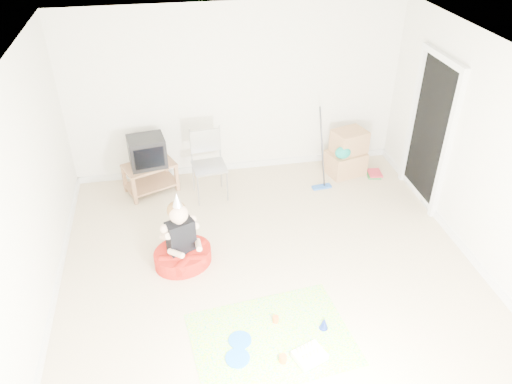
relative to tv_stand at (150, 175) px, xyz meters
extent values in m
plane|color=#CBB692|center=(1.38, -2.07, -0.27)|extent=(5.00, 5.00, 0.00)
cube|color=black|center=(3.86, -0.87, 0.76)|extent=(0.02, 0.90, 2.05)
cube|color=#8E6140|center=(0.00, 0.00, 0.17)|extent=(0.84, 0.69, 0.03)
cube|color=#8E6140|center=(0.00, 0.00, -0.15)|extent=(0.84, 0.69, 0.03)
cube|color=#8E6140|center=(-0.23, -0.31, -0.04)|extent=(0.07, 0.07, 0.45)
cube|color=#8E6140|center=(0.38, -0.06, -0.04)|extent=(0.07, 0.07, 0.45)
cube|color=#8E6140|center=(-0.38, 0.06, -0.04)|extent=(0.07, 0.07, 0.45)
cube|color=#8E6140|center=(0.23, 0.31, -0.04)|extent=(0.07, 0.07, 0.45)
cube|color=black|center=(0.00, 0.00, 0.40)|extent=(0.56, 0.49, 0.44)
cube|color=gray|center=(0.85, -0.30, 0.23)|extent=(0.50, 0.48, 0.03)
cylinder|color=gray|center=(0.64, -0.32, 0.24)|extent=(0.02, 0.02, 1.03)
cylinder|color=gray|center=(1.07, -0.28, 0.24)|extent=(0.02, 0.02, 1.03)
cube|color=#AD7E53|center=(3.02, -0.03, -0.09)|extent=(0.64, 0.54, 0.37)
cube|color=#AD7E53|center=(3.06, 0.01, 0.27)|extent=(0.58, 0.51, 0.35)
ellipsoid|color=#0B7E6E|center=(2.90, -0.19, 0.19)|extent=(0.24, 0.17, 0.20)
cube|color=#2151A9|center=(2.54, -0.39, -0.25)|extent=(0.30, 0.14, 0.03)
cylinder|color=black|center=(2.54, -0.39, 0.33)|extent=(0.07, 0.39, 1.15)
cube|color=#267433|center=(3.46, -0.20, -0.25)|extent=(0.26, 0.31, 0.03)
cube|color=#BC2837|center=(3.46, -0.20, -0.22)|extent=(0.22, 0.28, 0.03)
cylinder|color=#B11910|center=(0.36, -1.72, -0.17)|extent=(0.93, 0.93, 0.19)
cube|color=black|center=(0.36, -1.72, 0.14)|extent=(0.37, 0.29, 0.43)
sphere|color=#DAAF91|center=(0.36, -1.72, 0.47)|extent=(0.30, 0.30, 0.23)
cone|color=white|center=(0.36, -1.72, 0.67)|extent=(0.12, 0.12, 0.17)
cube|color=#DE2E7C|center=(1.18, -3.08, -0.27)|extent=(1.75, 1.35, 0.01)
cube|color=white|center=(1.50, -3.40, -0.22)|extent=(0.36, 0.33, 0.08)
cube|color=#40B361|center=(1.50, -3.40, -0.26)|extent=(0.36, 0.33, 0.01)
cylinder|color=beige|center=(1.41, -3.48, -0.15)|extent=(0.01, 0.01, 0.06)
cylinder|color=beige|center=(1.45, -3.46, -0.15)|extent=(0.01, 0.01, 0.06)
cylinder|color=beige|center=(1.49, -3.45, -0.15)|extent=(0.01, 0.01, 0.06)
cylinder|color=beige|center=(1.53, -3.43, -0.15)|extent=(0.01, 0.01, 0.06)
cylinder|color=beige|center=(1.57, -3.42, -0.15)|extent=(0.01, 0.01, 0.06)
cylinder|color=beige|center=(1.61, -3.40, -0.15)|extent=(0.01, 0.01, 0.06)
cylinder|color=beige|center=(1.38, -3.39, -0.15)|extent=(0.01, 0.01, 0.06)
cylinder|color=beige|center=(1.42, -3.37, -0.15)|extent=(0.01, 0.01, 0.06)
cylinder|color=beige|center=(1.46, -3.36, -0.15)|extent=(0.01, 0.01, 0.06)
cylinder|color=beige|center=(1.50, -3.34, -0.15)|extent=(0.01, 0.01, 0.06)
cylinder|color=beige|center=(1.54, -3.33, -0.15)|extent=(0.01, 0.01, 0.06)
cylinder|color=blue|center=(0.85, -3.05, -0.26)|extent=(0.29, 0.29, 0.01)
cylinder|color=blue|center=(0.79, -3.26, -0.26)|extent=(0.30, 0.30, 0.01)
cylinder|color=orange|center=(1.27, -2.87, -0.23)|extent=(0.08, 0.08, 0.07)
cylinder|color=orange|center=(1.23, -3.38, -0.22)|extent=(0.09, 0.09, 0.08)
cone|color=#16269E|center=(1.75, -3.04, -0.19)|extent=(0.12, 0.12, 0.14)
camera|label=1|loc=(0.38, -6.47, 3.85)|focal=35.00mm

